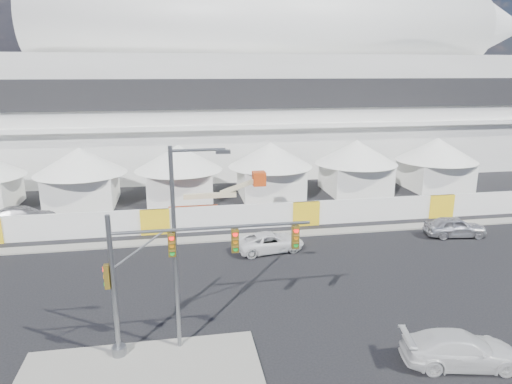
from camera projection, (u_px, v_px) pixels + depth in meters
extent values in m
plane|color=black|center=(269.00, 326.00, 22.55)|extent=(160.00, 160.00, 0.00)
cube|color=gray|center=(140.00, 378.00, 18.68)|extent=(10.00, 5.00, 0.15)
cube|color=gray|center=(475.00, 223.00, 37.77)|extent=(80.00, 1.20, 0.12)
cube|color=silver|center=(265.00, 110.00, 62.05)|extent=(80.00, 24.00, 14.00)
cube|color=black|center=(287.00, 94.00, 49.77)|extent=(68.00, 0.30, 3.20)
cube|color=white|center=(287.00, 126.00, 50.43)|extent=(72.00, 0.80, 0.50)
cylinder|color=white|center=(269.00, 25.00, 57.37)|extent=(57.60, 8.40, 8.40)
cylinder|color=white|center=(284.00, 29.00, 57.81)|extent=(51.60, 6.80, 6.80)
cylinder|color=white|center=(299.00, 33.00, 58.25)|extent=(45.60, 5.20, 5.20)
cone|color=white|center=(502.00, 27.00, 62.79)|extent=(8.00, 7.60, 7.60)
cube|color=white|center=(83.00, 189.00, 42.83)|extent=(6.00, 6.00, 3.00)
cone|color=white|center=(80.00, 160.00, 42.14)|extent=(8.40, 8.40, 2.40)
cube|color=white|center=(180.00, 185.00, 44.34)|extent=(6.00, 6.00, 3.00)
cone|color=white|center=(178.00, 157.00, 43.64)|extent=(8.40, 8.40, 2.40)
cube|color=white|center=(270.00, 181.00, 45.84)|extent=(6.00, 6.00, 3.00)
cone|color=white|center=(270.00, 154.00, 45.14)|extent=(8.40, 8.40, 2.40)
cube|color=white|center=(355.00, 177.00, 47.34)|extent=(6.00, 6.00, 3.00)
cone|color=white|center=(356.00, 152.00, 46.64)|extent=(8.40, 8.40, 2.40)
cube|color=white|center=(434.00, 174.00, 48.84)|extent=(6.00, 6.00, 3.00)
cone|color=white|center=(437.00, 149.00, 48.15)|extent=(8.40, 8.40, 2.40)
cube|color=white|center=(306.00, 213.00, 37.09)|extent=(70.00, 0.25, 2.00)
imported|color=silver|center=(455.00, 227.00, 34.62)|extent=(2.39, 4.72, 1.54)
imported|color=white|center=(270.00, 242.00, 31.83)|extent=(2.91, 5.07, 1.33)
imported|color=silver|center=(461.00, 349.00, 19.48)|extent=(2.90, 5.26, 1.44)
imported|color=#A2A1A6|center=(23.00, 216.00, 37.16)|extent=(2.20, 5.34, 1.54)
cylinder|color=slate|center=(114.00, 288.00, 19.24)|extent=(0.21, 0.21, 6.45)
cylinder|color=slate|center=(119.00, 350.00, 20.02)|extent=(0.63, 0.63, 0.40)
cylinder|color=slate|center=(213.00, 228.00, 19.33)|extent=(8.50, 0.14, 0.14)
cube|color=#594714|center=(172.00, 245.00, 19.20)|extent=(0.32, 0.22, 1.05)
cube|color=#594714|center=(235.00, 241.00, 19.65)|extent=(0.32, 0.22, 1.05)
cube|color=#594714|center=(295.00, 237.00, 20.10)|extent=(0.32, 0.22, 1.05)
cube|color=#594714|center=(107.00, 276.00, 19.07)|extent=(0.22, 0.32, 1.05)
cylinder|color=slate|center=(175.00, 252.00, 19.54)|extent=(0.18, 0.18, 9.16)
cylinder|color=slate|center=(198.00, 150.00, 18.60)|extent=(2.24, 0.12, 0.12)
cube|color=slate|center=(223.00, 152.00, 18.79)|extent=(0.61, 0.25, 0.15)
cube|color=#C44012|center=(194.00, 216.00, 37.70)|extent=(4.15, 1.89, 1.26)
cube|color=beige|center=(210.00, 196.00, 37.50)|extent=(4.35, 0.46, 0.40)
cube|color=beige|center=(240.00, 186.00, 37.75)|extent=(3.38, 0.39, 1.39)
cube|color=#C44012|center=(259.00, 179.00, 37.87)|extent=(1.04, 1.04, 1.14)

